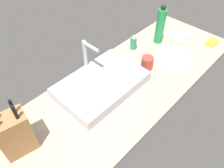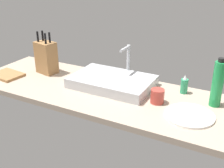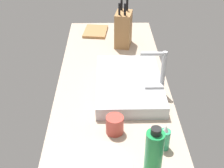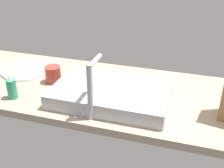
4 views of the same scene
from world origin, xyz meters
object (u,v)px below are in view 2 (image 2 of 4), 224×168
object	(u,v)px
knife_block	(46,57)
cutting_board	(7,75)
faucet	(128,60)
coffee_mug	(158,96)
sink_basin	(112,82)
soap_bottle	(184,85)
water_bottle	(218,84)
dinner_plate	(189,115)

from	to	relation	value
knife_block	cutting_board	world-z (taller)	knife_block
faucet	coffee_mug	distance (cm)	38.88
sink_basin	knife_block	distance (cm)	53.55
soap_bottle	water_bottle	size ratio (longest dim) A/B	0.43
sink_basin	knife_block	bearing A→B (deg)	-179.69
water_bottle	dinner_plate	distance (cm)	24.35
knife_block	coffee_mug	size ratio (longest dim) A/B	3.62
sink_basin	coffee_mug	size ratio (longest dim) A/B	6.21
faucet	coffee_mug	bearing A→B (deg)	-38.06
sink_basin	faucet	size ratio (longest dim) A/B	2.16
cutting_board	dinner_plate	xyz separation A→B (cm)	(126.88, 4.20, -0.30)
sink_basin	faucet	distance (cm)	19.00
sink_basin	water_bottle	size ratio (longest dim) A/B	1.84
soap_bottle	dinner_plate	distance (cm)	28.76
cutting_board	water_bottle	world-z (taller)	water_bottle
cutting_board	water_bottle	distance (cm)	138.61
faucet	water_bottle	bearing A→B (deg)	-11.02
cutting_board	coffee_mug	world-z (taller)	coffee_mug
faucet	soap_bottle	size ratio (longest dim) A/B	2.00
soap_bottle	knife_block	bearing A→B (deg)	-172.96
sink_basin	coffee_mug	xyz separation A→B (cm)	(33.25, -7.97, 0.91)
faucet	knife_block	xyz separation A→B (cm)	(-56.54, -15.50, -2.47)
soap_bottle	coffee_mug	xyz separation A→B (cm)	(-10.02, -19.57, -0.92)
sink_basin	knife_block	world-z (taller)	knife_block
soap_bottle	sink_basin	bearing A→B (deg)	-165.00
faucet	soap_bottle	bearing A→B (deg)	-5.21
dinner_plate	coffee_mug	world-z (taller)	coffee_mug
knife_block	water_bottle	bearing A→B (deg)	13.09
sink_basin	cutting_board	size ratio (longest dim) A/B	2.41
cutting_board	dinner_plate	distance (cm)	126.95
knife_block	dinner_plate	world-z (taller)	knife_block
sink_basin	knife_block	xyz separation A→B (cm)	(-52.90, -0.29, 8.32)
faucet	cutting_board	bearing A→B (deg)	-155.98
sink_basin	water_bottle	xyz separation A→B (cm)	(62.63, 3.73, 9.91)
knife_block	coffee_mug	bearing A→B (deg)	6.00
soap_bottle	coffee_mug	size ratio (longest dim) A/B	1.44
soap_bottle	water_bottle	bearing A→B (deg)	-22.12
faucet	cutting_board	size ratio (longest dim) A/B	1.12
coffee_mug	sink_basin	bearing A→B (deg)	166.52
knife_block	coffee_mug	distance (cm)	86.81
sink_basin	soap_bottle	bearing A→B (deg)	15.00
knife_block	sink_basin	bearing A→B (deg)	11.41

